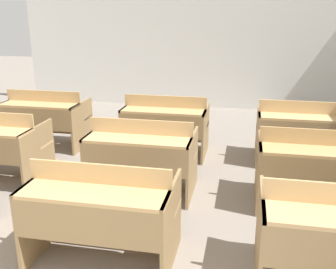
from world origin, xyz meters
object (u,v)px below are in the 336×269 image
Objects in this scene: bench_second_center at (142,154)px; bench_third_left at (46,117)px; bench_second_right at (315,166)px; bench_third_center at (165,123)px; bench_third_right at (302,130)px; bench_front_center at (102,210)px.

bench_second_center is 2.19m from bench_third_left.
bench_second_right is 3.82m from bench_third_left.
bench_third_left and bench_third_center have the same top height.
bench_third_left is (-3.62, 1.24, 0.00)m from bench_second_right.
bench_third_right is (0.02, 1.27, 0.00)m from bench_second_right.
bench_second_center and bench_third_center have the same top height.
bench_front_center is 1.00× the size of bench_second_right.
bench_third_right is (3.63, 0.02, 0.00)m from bench_third_left.
bench_third_right is (1.82, 0.02, 0.00)m from bench_third_center.
bench_second_right is at bearing 35.55° from bench_front_center.
bench_third_left is 3.63m from bench_third_right.
bench_third_center is at bearing -0.03° from bench_third_left.
bench_third_left is at bearing -179.65° from bench_third_right.
bench_third_right is (1.83, 1.27, 0.00)m from bench_second_center.
bench_second_center and bench_third_right have the same top height.
bench_second_center is 1.00× the size of bench_third_left.
bench_front_center is 1.00× the size of bench_third_center.
bench_second_center is 1.00× the size of bench_third_center.
bench_third_center is (-1.80, 1.24, 0.00)m from bench_second_right.
bench_front_center is 1.00× the size of bench_third_right.
bench_third_center is (0.01, 1.24, 0.00)m from bench_second_center.
bench_third_center is at bearing 90.19° from bench_front_center.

